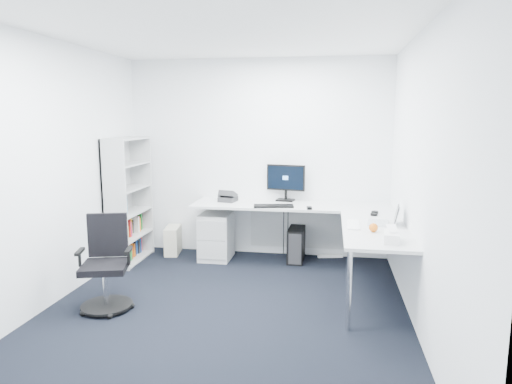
% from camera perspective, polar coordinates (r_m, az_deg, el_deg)
% --- Properties ---
extents(ground, '(4.20, 4.20, 0.00)m').
position_cam_1_polar(ground, '(4.66, -4.08, -14.94)').
color(ground, black).
extents(ceiling, '(4.20, 4.20, 0.00)m').
position_cam_1_polar(ceiling, '(4.32, -4.52, 19.82)').
color(ceiling, white).
extents(wall_back, '(3.60, 0.02, 2.70)m').
position_cam_1_polar(wall_back, '(6.33, 0.22, 4.24)').
color(wall_back, white).
rests_on(wall_back, ground).
extents(wall_front, '(3.60, 0.02, 2.70)m').
position_cam_1_polar(wall_front, '(2.33, -16.62, -5.02)').
color(wall_front, white).
rests_on(wall_front, ground).
extents(wall_left, '(0.02, 4.20, 2.70)m').
position_cam_1_polar(wall_left, '(5.02, -24.69, 2.05)').
color(wall_left, white).
rests_on(wall_left, ground).
extents(wall_right, '(0.02, 4.20, 2.70)m').
position_cam_1_polar(wall_right, '(4.24, 20.10, 1.14)').
color(wall_right, white).
rests_on(wall_right, ground).
extents(l_desk, '(2.68, 1.50, 0.78)m').
position_cam_1_polar(l_desk, '(5.75, 4.53, -6.03)').
color(l_desk, silver).
rests_on(l_desk, ground).
extents(drawer_pedestal, '(0.41, 0.51, 0.63)m').
position_cam_1_polar(drawer_pedestal, '(6.26, -4.99, -5.50)').
color(drawer_pedestal, silver).
rests_on(drawer_pedestal, ground).
extents(bookshelf, '(0.32, 0.83, 1.65)m').
position_cam_1_polar(bookshelf, '(6.26, -15.62, -1.00)').
color(bookshelf, '#B2B3B4').
rests_on(bookshelf, ground).
extents(task_chair, '(0.65, 0.65, 0.94)m').
position_cam_1_polar(task_chair, '(4.81, -18.40, -8.56)').
color(task_chair, black).
rests_on(task_chair, ground).
extents(black_pc_tower, '(0.22, 0.47, 0.45)m').
position_cam_1_polar(black_pc_tower, '(6.18, 5.05, -6.55)').
color(black_pc_tower, black).
rests_on(black_pc_tower, ground).
extents(beige_pc_tower, '(0.24, 0.43, 0.39)m').
position_cam_1_polar(beige_pc_tower, '(6.59, -10.34, -5.93)').
color(beige_pc_tower, beige).
rests_on(beige_pc_tower, ground).
extents(power_strip, '(0.35, 0.13, 0.04)m').
position_cam_1_polar(power_strip, '(6.44, 9.24, -7.89)').
color(power_strip, white).
rests_on(power_strip, ground).
extents(monitor, '(0.55, 0.26, 0.51)m').
position_cam_1_polar(monitor, '(6.20, 3.71, 1.21)').
color(monitor, black).
rests_on(monitor, l_desk).
extents(black_keyboard, '(0.53, 0.26, 0.02)m').
position_cam_1_polar(black_keyboard, '(5.81, 2.20, -1.76)').
color(black_keyboard, black).
rests_on(black_keyboard, l_desk).
extents(mouse, '(0.07, 0.10, 0.03)m').
position_cam_1_polar(mouse, '(5.70, 6.68, -1.99)').
color(mouse, black).
rests_on(mouse, l_desk).
extents(desk_phone, '(0.25, 0.25, 0.15)m').
position_cam_1_polar(desk_phone, '(6.18, -3.53, -0.49)').
color(desk_phone, '#29292C').
rests_on(desk_phone, l_desk).
extents(laptop, '(0.35, 0.34, 0.22)m').
position_cam_1_polar(laptop, '(5.04, 15.07, -2.62)').
color(laptop, silver).
rests_on(laptop, l_desk).
extents(white_keyboard, '(0.13, 0.45, 0.01)m').
position_cam_1_polar(white_keyboard, '(4.93, 12.06, -4.01)').
color(white_keyboard, white).
rests_on(white_keyboard, l_desk).
extents(headphones, '(0.15, 0.21, 0.05)m').
position_cam_1_polar(headphones, '(5.53, 14.59, -2.49)').
color(headphones, black).
rests_on(headphones, l_desk).
extents(orange_fruit, '(0.09, 0.09, 0.09)m').
position_cam_1_polar(orange_fruit, '(4.69, 14.47, -4.34)').
color(orange_fruit, orange).
rests_on(orange_fruit, l_desk).
extents(tissue_box, '(0.16, 0.27, 0.09)m').
position_cam_1_polar(tissue_box, '(4.37, 16.57, -5.43)').
color(tissue_box, white).
rests_on(tissue_box, l_desk).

